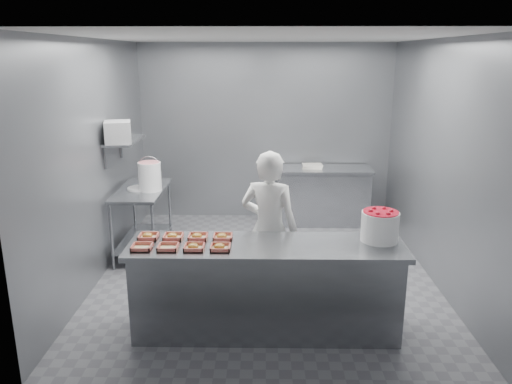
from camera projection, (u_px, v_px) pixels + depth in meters
floor at (265, 272)px, 6.22m from camera, size 4.50×4.50×0.00m
ceiling at (267, 37)px, 5.47m from camera, size 4.50×4.50×0.00m
wall_back at (266, 133)px, 8.01m from camera, size 4.00×0.04×2.80m
wall_left at (97, 161)px, 5.88m from camera, size 0.04×4.50×2.80m
wall_right at (437, 163)px, 5.81m from camera, size 0.04×4.50×2.80m
service_counter at (266, 288)px, 4.80m from camera, size 2.60×0.70×0.90m
prep_table at (142, 211)px, 6.66m from camera, size 0.60×1.20×0.90m
back_counter at (322, 195)px, 7.91m from camera, size 1.50×0.60×0.90m
wall_shelf at (125, 140)px, 6.41m from camera, size 0.35×0.90×0.03m
tray_0 at (142, 247)px, 4.56m from camera, size 0.19×0.18×0.04m
tray_1 at (168, 247)px, 4.56m from camera, size 0.19×0.18×0.04m
tray_2 at (194, 247)px, 4.55m from camera, size 0.19×0.18×0.06m
tray_3 at (220, 247)px, 4.55m from camera, size 0.19×0.18×0.06m
tray_4 at (148, 236)px, 4.82m from camera, size 0.19×0.18×0.06m
tray_5 at (173, 236)px, 4.81m from camera, size 0.19×0.18×0.06m
tray_6 at (198, 236)px, 4.81m from camera, size 0.19×0.18×0.06m
tray_7 at (222, 237)px, 4.81m from camera, size 0.19×0.18×0.06m
worker at (269, 229)px, 5.27m from camera, size 0.70×0.56×1.68m
strawberry_tub at (380, 225)px, 4.73m from camera, size 0.35×0.35×0.29m
glaze_bucket at (150, 176)px, 6.47m from camera, size 0.31×0.29×0.45m
bucket_lid at (139, 188)px, 6.57m from camera, size 0.38×0.38×0.02m
rag at (146, 185)px, 6.74m from camera, size 0.16×0.14×0.02m
appliance at (118, 132)px, 6.11m from camera, size 0.39×0.42×0.27m
paper_stack at (312, 166)px, 7.79m from camera, size 0.32×0.24×0.06m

